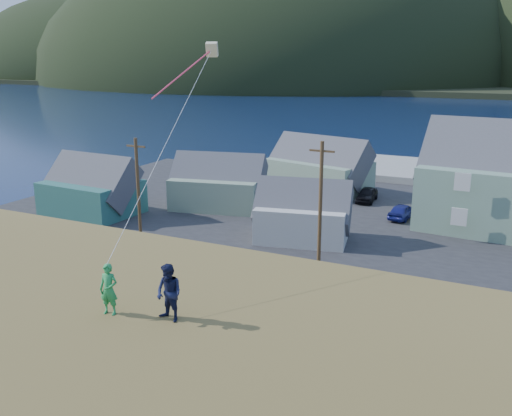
{
  "coord_description": "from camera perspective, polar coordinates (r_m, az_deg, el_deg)",
  "views": [
    {
      "loc": [
        10.08,
        -31.04,
        14.49
      ],
      "look_at": [
        0.94,
        -12.22,
        8.8
      ],
      "focal_mm": 40.0,
      "sensor_mm": 36.0,
      "label": 1
    }
  ],
  "objects": [
    {
      "name": "kite_rig",
      "position": [
        23.28,
        -5.01,
        14.92
      ],
      "size": [
        1.35,
        4.57,
        10.52
      ],
      "color": "beige",
      "rests_on": "ground"
    },
    {
      "name": "ground",
      "position": [
        35.7,
        7.32,
        -8.86
      ],
      "size": [
        900.0,
        900.0,
        0.0
      ],
      "primitive_type": "plane",
      "color": "#0A1638",
      "rests_on": "ground"
    },
    {
      "name": "waterfront_lot",
      "position": [
        51.16,
        13.49,
        -1.6
      ],
      "size": [
        72.0,
        36.0,
        0.12
      ],
      "primitive_type": "cube",
      "color": "#28282B",
      "rests_on": "ground"
    },
    {
      "name": "wharf",
      "position": [
        74.17,
        12.95,
        3.91
      ],
      "size": [
        26.0,
        14.0,
        0.9
      ],
      "primitive_type": "cube",
      "color": "gray",
      "rests_on": "ground"
    },
    {
      "name": "utility_poles",
      "position": [
        35.5,
        8.3,
        -1.25
      ],
      "size": [
        31.98,
        0.24,
        9.25
      ],
      "color": "#47331E",
      "rests_on": "waterfront_lot"
    },
    {
      "name": "shed_white",
      "position": [
        45.19,
        4.72,
        -0.48
      ],
      "size": [
        8.35,
        6.37,
        5.97
      ],
      "rotation": [
        0.0,
        0.0,
        0.21
      ],
      "color": "beige",
      "rests_on": "waterfront_lot"
    },
    {
      "name": "kite_flyer_navy",
      "position": [
        16.24,
        -8.69,
        -8.4
      ],
      "size": [
        0.92,
        0.78,
        1.67
      ],
      "primitive_type": "imported",
      "rotation": [
        0.0,
        0.0,
        -0.2
      ],
      "color": "#151A3A",
      "rests_on": "hillside"
    },
    {
      "name": "shed_teal",
      "position": [
        54.52,
        -16.15,
        1.94
      ],
      "size": [
        8.92,
        6.52,
        6.78
      ],
      "rotation": [
        0.0,
        0.0,
        -0.06
      ],
      "color": "#285E5E",
      "rests_on": "waterfront_lot"
    },
    {
      "name": "parked_cars",
      "position": [
        57.26,
        2.91,
        1.4
      ],
      "size": [
        22.34,
        10.75,
        1.56
      ],
      "color": "navy",
      "rests_on": "waterfront_lot"
    },
    {
      "name": "grass_strip",
      "position": [
        33.96,
        6.22,
        -10.05
      ],
      "size": [
        110.0,
        8.0,
        0.1
      ],
      "primitive_type": "cube",
      "color": "#4C3D19",
      "rests_on": "ground"
    },
    {
      "name": "shed_palegreen_far",
      "position": [
        61.64,
        6.32,
        4.17
      ],
      "size": [
        12.0,
        8.62,
        7.28
      ],
      "rotation": [
        0.0,
        0.0,
        -0.25
      ],
      "color": "gray",
      "rests_on": "waterfront_lot"
    },
    {
      "name": "kite_flyer_green",
      "position": [
        17.01,
        -14.51,
        -7.87
      ],
      "size": [
        0.61,
        0.46,
        1.52
      ],
      "primitive_type": "imported",
      "rotation": [
        0.0,
        0.0,
        0.19
      ],
      "color": "#279148",
      "rests_on": "hillside"
    },
    {
      "name": "shed_palegreen_near",
      "position": [
        54.71,
        -3.81,
        2.44
      ],
      "size": [
        9.8,
        7.22,
        6.42
      ],
      "rotation": [
        0.0,
        0.0,
        0.21
      ],
      "color": "slate",
      "rests_on": "waterfront_lot"
    }
  ]
}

